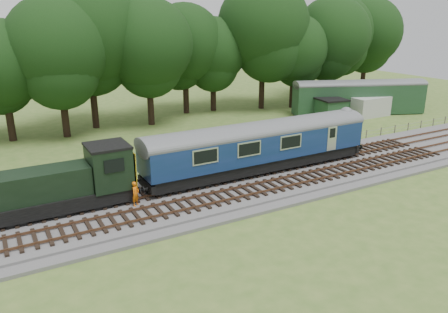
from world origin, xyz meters
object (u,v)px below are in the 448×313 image
dmu_railcar (260,143)px  worker (136,194)px  shunter_loco (64,185)px  caravan (370,106)px  parked_coach (359,95)px

dmu_railcar → worker: dmu_railcar is taller
shunter_loco → worker: size_ratio=5.69×
shunter_loco → caravan: size_ratio=1.89×
dmu_railcar → shunter_loco: size_ratio=2.02×
dmu_railcar → caravan: dmu_railcar is taller
dmu_railcar → caravan: bearing=24.6°
dmu_railcar → shunter_loco: dmu_railcar is taller
shunter_loco → caravan: shunter_loco is taller
worker → caravan: (32.89, 11.87, 0.02)m
parked_coach → dmu_railcar: bearing=-130.5°
shunter_loco → parked_coach: 38.30m
shunter_loco → caravan: bearing=15.9°
dmu_railcar → parked_coach: dmu_railcar is taller
caravan → shunter_loco: bearing=-164.2°
worker → parked_coach: (32.52, 13.40, 1.15)m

